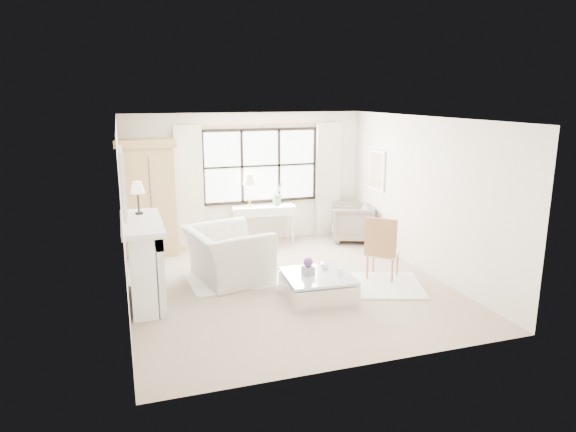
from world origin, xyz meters
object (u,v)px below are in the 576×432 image
object	(u,v)px
armoire	(150,197)
console_table	(264,224)
coffee_table	(318,287)
club_armchair	(228,255)

from	to	relation	value
armoire	console_table	size ratio (longest dim) A/B	1.67
armoire	console_table	world-z (taller)	armoire
console_table	coffee_table	size ratio (longest dim) A/B	1.27
console_table	coffee_table	bearing A→B (deg)	-83.56
armoire	club_armchair	size ratio (longest dim) A/B	1.64
club_armchair	armoire	bearing A→B (deg)	18.78
armoire	coffee_table	size ratio (longest dim) A/B	2.11
console_table	club_armchair	world-z (taller)	club_armchair
club_armchair	coffee_table	xyz separation A→B (m)	(1.15, -1.22, -0.26)
console_table	club_armchair	distance (m)	2.27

